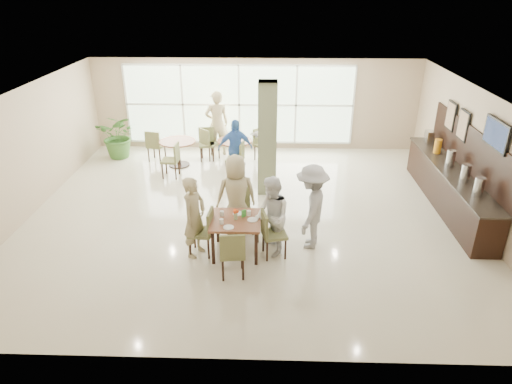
{
  "coord_description": "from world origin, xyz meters",
  "views": [
    {
      "loc": [
        0.46,
        -9.37,
        4.95
      ],
      "look_at": [
        0.2,
        -1.2,
        1.1
      ],
      "focal_mm": 32.0,
      "sensor_mm": 36.0,
      "label": 1
    }
  ],
  "objects_px": {
    "potted_plant": "(119,136)",
    "teen_left": "(194,217)",
    "buffet_counter": "(450,185)",
    "teen_far": "(236,195)",
    "adult_b": "(266,141)",
    "round_table_left": "(178,147)",
    "main_table": "(236,223)",
    "teen_standing": "(311,207)",
    "adult_standing": "(217,124)",
    "round_table_right": "(235,147)",
    "teen_right": "(272,217)",
    "adult_a": "(235,148)"
  },
  "relations": [
    {
      "from": "round_table_right",
      "to": "adult_standing",
      "type": "relative_size",
      "value": 0.51
    },
    {
      "from": "round_table_left",
      "to": "round_table_right",
      "type": "height_order",
      "value": "same"
    },
    {
      "from": "teen_right",
      "to": "adult_b",
      "type": "relative_size",
      "value": 1.08
    },
    {
      "from": "main_table",
      "to": "adult_standing",
      "type": "height_order",
      "value": "adult_standing"
    },
    {
      "from": "potted_plant",
      "to": "teen_left",
      "type": "xyz_separation_m",
      "value": [
        3.08,
        -5.28,
        0.14
      ]
    },
    {
      "from": "adult_a",
      "to": "main_table",
      "type": "bearing_deg",
      "value": -96.75
    },
    {
      "from": "teen_right",
      "to": "adult_a",
      "type": "distance_m",
      "value": 3.97
    },
    {
      "from": "potted_plant",
      "to": "adult_b",
      "type": "relative_size",
      "value": 0.91
    },
    {
      "from": "main_table",
      "to": "round_table_right",
      "type": "distance_m",
      "value": 4.71
    },
    {
      "from": "potted_plant",
      "to": "adult_b",
      "type": "xyz_separation_m",
      "value": [
        4.39,
        -0.58,
        0.07
      ]
    },
    {
      "from": "teen_left",
      "to": "teen_standing",
      "type": "bearing_deg",
      "value": -55.42
    },
    {
      "from": "teen_standing",
      "to": "buffet_counter",
      "type": "bearing_deg",
      "value": 133.78
    },
    {
      "from": "teen_standing",
      "to": "adult_b",
      "type": "relative_size",
      "value": 1.18
    },
    {
      "from": "teen_far",
      "to": "teen_right",
      "type": "xyz_separation_m",
      "value": [
        0.74,
        -0.8,
        -0.07
      ]
    },
    {
      "from": "round_table_left",
      "to": "teen_far",
      "type": "height_order",
      "value": "teen_far"
    },
    {
      "from": "round_table_left",
      "to": "teen_right",
      "type": "distance_m",
      "value": 5.31
    },
    {
      "from": "adult_b",
      "to": "round_table_left",
      "type": "bearing_deg",
      "value": -113.76
    },
    {
      "from": "teen_far",
      "to": "adult_standing",
      "type": "height_order",
      "value": "adult_standing"
    },
    {
      "from": "buffet_counter",
      "to": "adult_b",
      "type": "xyz_separation_m",
      "value": [
        -4.36,
        2.44,
        0.19
      ]
    },
    {
      "from": "round_table_right",
      "to": "adult_b",
      "type": "relative_size",
      "value": 0.68
    },
    {
      "from": "teen_left",
      "to": "round_table_left",
      "type": "bearing_deg",
      "value": 39.44
    },
    {
      "from": "round_table_left",
      "to": "adult_a",
      "type": "relative_size",
      "value": 0.66
    },
    {
      "from": "teen_far",
      "to": "main_table",
      "type": "bearing_deg",
      "value": 78.52
    },
    {
      "from": "teen_left",
      "to": "teen_right",
      "type": "xyz_separation_m",
      "value": [
        1.48,
        0.09,
        -0.02
      ]
    },
    {
      "from": "teen_far",
      "to": "adult_b",
      "type": "bearing_deg",
      "value": -113.14
    },
    {
      "from": "round_table_right",
      "to": "adult_a",
      "type": "xyz_separation_m",
      "value": [
        0.07,
        -0.83,
        0.25
      ]
    },
    {
      "from": "teen_right",
      "to": "teen_standing",
      "type": "bearing_deg",
      "value": 92.96
    },
    {
      "from": "potted_plant",
      "to": "adult_b",
      "type": "height_order",
      "value": "adult_b"
    },
    {
      "from": "buffet_counter",
      "to": "adult_standing",
      "type": "distance_m",
      "value": 6.72
    },
    {
      "from": "round_table_left",
      "to": "teen_left",
      "type": "relative_size",
      "value": 0.64
    },
    {
      "from": "teen_left",
      "to": "potted_plant",
      "type": "bearing_deg",
      "value": 55.19
    },
    {
      "from": "buffet_counter",
      "to": "potted_plant",
      "type": "distance_m",
      "value": 9.25
    },
    {
      "from": "round_table_right",
      "to": "adult_a",
      "type": "distance_m",
      "value": 0.86
    },
    {
      "from": "round_table_left",
      "to": "main_table",
      "type": "bearing_deg",
      "value": -66.58
    },
    {
      "from": "potted_plant",
      "to": "adult_standing",
      "type": "bearing_deg",
      "value": 5.86
    },
    {
      "from": "potted_plant",
      "to": "teen_left",
      "type": "bearing_deg",
      "value": -59.74
    },
    {
      "from": "potted_plant",
      "to": "teen_right",
      "type": "bearing_deg",
      "value": -48.69
    },
    {
      "from": "teen_standing",
      "to": "adult_b",
      "type": "bearing_deg",
      "value": -152.71
    },
    {
      "from": "main_table",
      "to": "adult_a",
      "type": "height_order",
      "value": "adult_a"
    },
    {
      "from": "round_table_right",
      "to": "adult_a",
      "type": "relative_size",
      "value": 0.63
    },
    {
      "from": "adult_a",
      "to": "teen_left",
      "type": "bearing_deg",
      "value": -108.22
    },
    {
      "from": "teen_far",
      "to": "teen_right",
      "type": "distance_m",
      "value": 1.09
    },
    {
      "from": "potted_plant",
      "to": "teen_standing",
      "type": "xyz_separation_m",
      "value": [
        5.34,
        -4.9,
        0.2
      ]
    },
    {
      "from": "teen_left",
      "to": "adult_standing",
      "type": "height_order",
      "value": "adult_standing"
    },
    {
      "from": "main_table",
      "to": "teen_right",
      "type": "bearing_deg",
      "value": 2.6
    },
    {
      "from": "main_table",
      "to": "teen_far",
      "type": "relative_size",
      "value": 0.55
    },
    {
      "from": "adult_b",
      "to": "main_table",
      "type": "bearing_deg",
      "value": -30.92
    },
    {
      "from": "main_table",
      "to": "potted_plant",
      "type": "height_order",
      "value": "potted_plant"
    },
    {
      "from": "main_table",
      "to": "teen_standing",
      "type": "distance_m",
      "value": 1.52
    },
    {
      "from": "potted_plant",
      "to": "teen_far",
      "type": "xyz_separation_m",
      "value": [
        3.82,
        -4.39,
        0.19
      ]
    }
  ]
}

